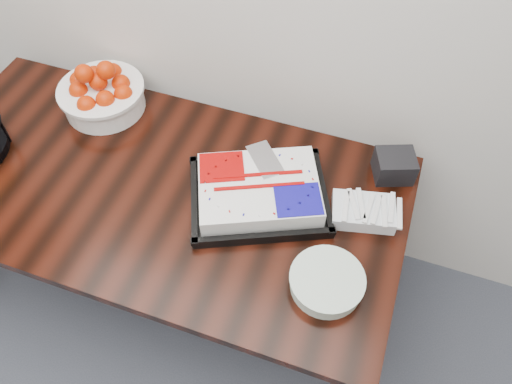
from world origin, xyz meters
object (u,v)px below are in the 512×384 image
(table, at_px, (157,199))
(plate_stack, at_px, (327,282))
(napkin_box, at_px, (394,166))
(cake_tray, at_px, (259,192))
(tangerine_bowl, at_px, (101,90))

(table, height_order, plate_stack, plate_stack)
(napkin_box, bearing_deg, cake_tray, -147.49)
(table, bearing_deg, tangerine_bowl, 140.33)
(cake_tray, relative_size, napkin_box, 4.26)
(table, relative_size, plate_stack, 7.74)
(cake_tray, relative_size, tangerine_bowl, 1.70)
(cake_tray, distance_m, tangerine_bowl, 0.78)
(cake_tray, bearing_deg, napkin_box, 32.51)
(tangerine_bowl, distance_m, napkin_box, 1.16)
(cake_tray, bearing_deg, tangerine_bowl, 162.54)
(plate_stack, bearing_deg, tangerine_bowl, 155.30)
(cake_tray, distance_m, napkin_box, 0.50)
(tangerine_bowl, relative_size, plate_stack, 1.46)
(plate_stack, height_order, napkin_box, napkin_box)
(table, xyz_separation_m, tangerine_bowl, (-0.36, 0.30, 0.18))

